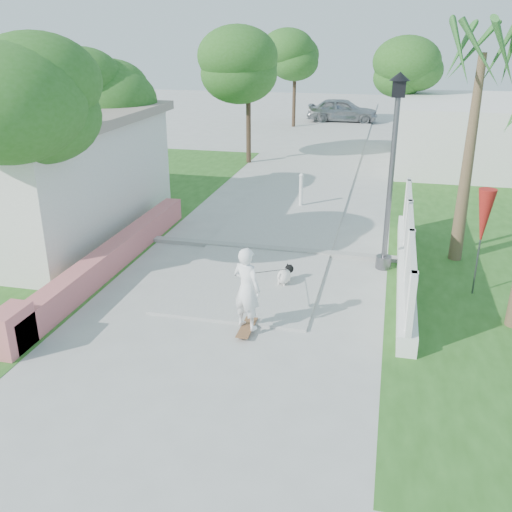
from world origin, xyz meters
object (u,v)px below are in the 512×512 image
(patio_umbrella, at_px, (484,219))
(dog, at_px, (285,275))
(parked_car, at_px, (342,110))
(street_lamp, at_px, (392,167))
(skateboarder, at_px, (259,276))
(bollard, at_px, (301,189))

(patio_umbrella, distance_m, dog, 4.27)
(dog, xyz_separation_m, parked_car, (-1.03, 24.34, 0.47))
(street_lamp, relative_size, patio_umbrella, 1.93)
(skateboarder, xyz_separation_m, dog, (0.28, 1.31, -0.51))
(skateboarder, relative_size, dog, 4.52)
(patio_umbrella, bearing_deg, dog, -172.97)
(bollard, xyz_separation_m, parked_car, (-0.41, 18.34, 0.13))
(bollard, xyz_separation_m, patio_umbrella, (4.60, -5.50, 1.10))
(street_lamp, height_order, parked_car, street_lamp)
(street_lamp, xyz_separation_m, bollard, (-2.70, 4.50, -1.84))
(dog, bearing_deg, bollard, 114.88)
(skateboarder, relative_size, parked_car, 0.67)
(street_lamp, height_order, dog, street_lamp)
(street_lamp, distance_m, dog, 3.37)
(street_lamp, xyz_separation_m, dog, (-2.09, -1.49, -2.18))
(parked_car, bearing_deg, bollard, 179.49)
(patio_umbrella, height_order, dog, patio_umbrella)
(street_lamp, xyz_separation_m, skateboarder, (-2.37, -2.80, -1.67))
(dog, height_order, parked_car, parked_car)
(bollard, xyz_separation_m, skateboarder, (0.33, -7.30, 0.17))
(patio_umbrella, relative_size, parked_car, 0.55)
(patio_umbrella, distance_m, parked_car, 24.38)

